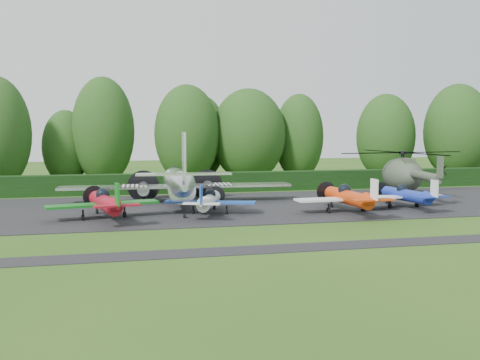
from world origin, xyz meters
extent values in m
plane|color=#284B15|center=(0.00, 0.00, 0.00)|extent=(160.00, 160.00, 0.00)
cube|color=black|center=(0.00, 10.00, 0.00)|extent=(70.00, 18.00, 0.01)
cube|color=black|center=(0.00, -6.00, 0.00)|extent=(70.00, 2.00, 0.00)
cube|color=black|center=(0.00, 21.00, 0.00)|extent=(90.00, 1.60, 2.00)
cylinder|color=silver|center=(-5.05, 12.65, 1.74)|extent=(2.11, 10.99, 2.11)
cone|color=silver|center=(-5.05, 18.80, 1.74)|extent=(2.11, 1.37, 2.11)
cone|color=silver|center=(-5.05, 6.06, 2.20)|extent=(2.11, 2.75, 2.11)
sphere|color=black|center=(-5.05, 17.92, 2.20)|extent=(1.37, 1.37, 1.37)
cube|color=silver|center=(-5.05, 13.57, 1.46)|extent=(20.14, 2.20, 0.20)
cube|color=white|center=(-8.72, 13.57, 1.57)|extent=(2.38, 2.29, 0.05)
cube|color=white|center=(-1.39, 13.57, 1.57)|extent=(2.38, 2.29, 0.05)
cylinder|color=silver|center=(-7.98, 14.12, 1.24)|extent=(1.01, 2.93, 1.01)
cylinder|color=silver|center=(-2.12, 14.12, 1.24)|extent=(1.01, 2.93, 1.01)
cylinder|color=black|center=(-7.98, 16.18, 1.24)|extent=(2.93, 0.03, 2.93)
cylinder|color=black|center=(-2.12, 16.18, 1.24)|extent=(2.93, 0.03, 2.93)
cube|color=silver|center=(-5.05, 5.33, 3.20)|extent=(6.87, 1.28, 0.13)
cube|color=silver|center=(-5.05, 5.05, 4.49)|extent=(0.16, 2.01, 3.48)
cylinder|color=black|center=(-7.98, 13.75, 0.23)|extent=(0.23, 0.82, 0.82)
cylinder|color=black|center=(-2.12, 13.75, 0.23)|extent=(0.23, 0.82, 0.82)
cylinder|color=black|center=(-5.05, 4.96, 0.16)|extent=(0.16, 0.40, 0.40)
cylinder|color=maroon|center=(-10.99, 5.56, 1.24)|extent=(1.09, 6.22, 1.09)
sphere|color=black|center=(-10.99, 6.24, 1.75)|extent=(0.95, 0.95, 0.95)
cube|color=#0F6618|center=(-10.99, 6.12, 1.07)|extent=(7.92, 1.47, 0.16)
cube|color=maroon|center=(-10.99, 1.83, 1.53)|extent=(2.94, 0.79, 0.11)
cube|color=#0F6618|center=(-10.99, 1.71, 2.26)|extent=(0.11, 0.90, 1.47)
cylinder|color=black|center=(-10.99, 9.57, 1.24)|extent=(1.70, 0.02, 1.70)
cylinder|color=black|center=(-12.46, 5.90, 0.20)|extent=(0.16, 0.50, 0.50)
cylinder|color=black|center=(-9.52, 5.90, 0.20)|extent=(0.16, 0.50, 0.50)
cylinder|color=black|center=(-10.99, 8.50, 0.18)|extent=(0.14, 0.45, 0.45)
cylinder|color=silver|center=(-3.43, 6.11, 1.08)|extent=(0.95, 5.42, 0.95)
sphere|color=black|center=(-3.43, 6.70, 1.53)|extent=(0.83, 0.83, 0.83)
cube|color=#1C45A8|center=(-3.43, 6.60, 0.94)|extent=(6.89, 1.28, 0.14)
cube|color=silver|center=(-3.43, 2.86, 1.33)|extent=(2.56, 0.69, 0.10)
cube|color=#1C45A8|center=(-3.43, 2.76, 1.97)|extent=(0.10, 0.79, 1.28)
cylinder|color=black|center=(-3.43, 9.60, 1.08)|extent=(1.48, 0.02, 1.48)
cylinder|color=black|center=(-4.71, 6.40, 0.18)|extent=(0.14, 0.43, 0.43)
cylinder|color=black|center=(-2.15, 6.40, 0.18)|extent=(0.14, 0.43, 0.43)
cylinder|color=black|center=(-3.43, 8.67, 0.16)|extent=(0.12, 0.39, 0.39)
cylinder|color=red|center=(7.05, 4.49, 1.25)|extent=(1.09, 6.24, 1.09)
sphere|color=black|center=(7.05, 5.17, 1.76)|extent=(0.95, 0.95, 0.95)
cube|color=white|center=(7.05, 5.05, 1.08)|extent=(7.94, 1.47, 0.16)
cube|color=red|center=(7.05, 0.75, 1.53)|extent=(2.95, 0.79, 0.11)
cube|color=white|center=(7.05, 0.63, 2.27)|extent=(0.11, 0.91, 1.47)
cylinder|color=black|center=(7.05, 8.51, 1.25)|extent=(1.70, 0.02, 1.70)
cylinder|color=black|center=(5.58, 4.83, 0.20)|extent=(0.16, 0.50, 0.50)
cylinder|color=black|center=(8.53, 4.83, 0.20)|extent=(0.16, 0.50, 0.50)
cylinder|color=black|center=(7.05, 7.44, 0.18)|extent=(0.14, 0.45, 0.45)
cylinder|color=#192D97|center=(12.71, 5.82, 1.10)|extent=(0.96, 5.51, 0.96)
sphere|color=black|center=(12.71, 6.42, 1.55)|extent=(0.84, 0.84, 0.84)
cube|color=silver|center=(12.71, 6.32, 0.95)|extent=(7.01, 1.30, 0.14)
cube|color=#192D97|center=(12.71, 2.52, 1.35)|extent=(2.60, 0.70, 0.10)
cube|color=silver|center=(12.71, 2.42, 2.00)|extent=(0.10, 0.80, 1.30)
cylinder|color=black|center=(12.71, 9.38, 1.10)|extent=(1.50, 0.02, 1.50)
cylinder|color=black|center=(11.41, 6.12, 0.18)|extent=(0.14, 0.44, 0.44)
cylinder|color=black|center=(14.01, 6.12, 0.18)|extent=(0.14, 0.44, 0.44)
cylinder|color=black|center=(12.71, 8.42, 0.16)|extent=(0.12, 0.40, 0.40)
ellipsoid|color=#384031|center=(17.07, 14.16, 2.00)|extent=(3.47, 6.37, 3.33)
cylinder|color=#384031|center=(17.07, 9.15, 2.34)|extent=(0.78, 6.68, 0.78)
cube|color=#384031|center=(17.07, 5.70, 3.34)|extent=(0.13, 1.00, 1.78)
cylinder|color=black|center=(17.07, 14.16, 3.67)|extent=(0.33, 0.33, 0.89)
cylinder|color=black|center=(17.07, 14.16, 4.18)|extent=(0.78, 0.78, 0.28)
cylinder|color=black|center=(17.07, 14.16, 4.18)|extent=(13.36, 13.36, 0.07)
cube|color=#384031|center=(17.07, 13.27, 3.28)|extent=(1.00, 2.23, 0.78)
ellipsoid|color=black|center=(17.07, 15.94, 2.12)|extent=(2.12, 2.12, 1.90)
cylinder|color=black|center=(15.96, 15.05, 0.33)|extent=(0.20, 0.62, 0.62)
cylinder|color=black|center=(18.19, 15.05, 0.33)|extent=(0.20, 0.62, 0.62)
cylinder|color=black|center=(17.07, 10.60, 0.28)|extent=(0.18, 0.53, 0.53)
cylinder|color=#3F3326|center=(28.57, 20.50, 0.65)|extent=(0.13, 0.13, 1.30)
cube|color=beige|center=(30.20, 20.50, 1.41)|extent=(3.47, 0.09, 1.09)
cylinder|color=black|center=(-15.97, 32.61, 1.43)|extent=(0.70, 0.70, 2.85)
ellipsoid|color=#1F3D13|center=(-15.97, 32.61, 4.36)|extent=(5.47, 5.47, 8.71)
cylinder|color=black|center=(39.72, 33.17, 1.86)|extent=(0.70, 0.70, 3.73)
ellipsoid|color=#1F3D13|center=(39.72, 33.17, 5.70)|extent=(5.93, 5.93, 11.40)
cylinder|color=black|center=(32.65, 28.06, 2.01)|extent=(0.70, 0.70, 4.02)
ellipsoid|color=#1F3D13|center=(32.65, 28.06, 6.14)|extent=(8.34, 8.34, 12.28)
cylinder|color=black|center=(12.60, 32.08, 1.79)|extent=(0.70, 0.70, 3.59)
ellipsoid|color=#1F3D13|center=(12.60, 32.08, 5.48)|extent=(6.29, 6.29, 10.97)
cylinder|color=black|center=(23.91, 30.52, 1.80)|extent=(0.70, 0.70, 3.61)
ellipsoid|color=#1F3D13|center=(23.91, 30.52, 5.51)|extent=(7.50, 7.50, 11.02)
cylinder|color=black|center=(5.73, 31.22, 1.88)|extent=(0.70, 0.70, 3.75)
ellipsoid|color=#1F3D13|center=(5.73, 31.22, 5.73)|extent=(9.20, 9.20, 11.47)
cylinder|color=black|center=(-1.99, 30.41, 1.92)|extent=(0.70, 0.70, 3.84)
ellipsoid|color=#1F3D13|center=(-1.99, 30.41, 5.87)|extent=(7.72, 7.72, 11.75)
cylinder|color=black|center=(-11.65, 31.47, 2.05)|extent=(0.70, 0.70, 4.11)
ellipsoid|color=#1F3D13|center=(-11.65, 31.47, 6.28)|extent=(7.17, 7.17, 12.55)
cylinder|color=black|center=(0.84, 36.21, 1.77)|extent=(0.70, 0.70, 3.53)
ellipsoid|color=#1F3D13|center=(0.84, 36.21, 5.40)|extent=(6.03, 6.03, 10.79)
camera|label=1|loc=(-9.98, -33.07, 6.39)|focal=40.00mm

